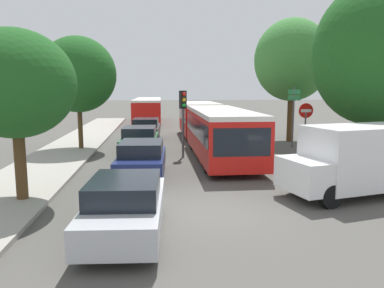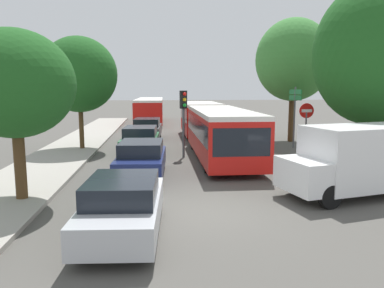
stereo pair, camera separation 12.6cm
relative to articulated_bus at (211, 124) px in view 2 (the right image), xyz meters
The scene contains 16 objects.
ground_plane 11.86m from the articulated_bus, 99.33° to the right, with size 200.00×200.00×0.00m, color #4F4C47.
kerb_strip_left 8.55m from the articulated_bus, 164.00° to the left, with size 3.20×37.89×0.14m, color #9E998E.
articulated_bus is the anchor object (origin of this frame).
city_bus_rear 16.73m from the articulated_bus, 103.41° to the left, with size 2.75×11.49×2.46m.
queued_car_silver 13.67m from the articulated_bus, 106.98° to the right, with size 1.96×4.18×1.42m.
queued_car_navy 8.06m from the articulated_bus, 118.14° to the right, with size 2.00×4.26×1.45m.
queued_car_green 4.45m from the articulated_bus, 157.33° to the right, with size 2.04×4.34×1.48m.
queued_car_graphite 5.56m from the articulated_bus, 134.15° to the left, with size 2.03×4.33×1.47m.
white_van 10.92m from the articulated_bus, 71.31° to the right, with size 5.32×3.08×2.31m.
traffic_light 3.65m from the articulated_bus, 121.45° to the right, with size 0.38×0.40×3.40m.
no_entry_sign 6.18m from the articulated_bus, 51.37° to the right, with size 0.70×0.08×2.82m.
direction_sign_post 5.08m from the articulated_bus, ahead, with size 0.25×1.40×3.60m.
tree_left_near 12.73m from the articulated_bus, 125.79° to the right, with size 3.55×3.55×5.28m.
tree_left_mid 7.91m from the articulated_bus, behind, with size 4.19×4.19×6.35m.
tree_right_near 9.40m from the articulated_bus, 45.84° to the right, with size 5.04×5.04×8.00m.
tree_right_mid 7.07m from the articulated_bus, 20.90° to the left, with size 4.88×4.88×7.97m.
Camera 2 is at (-1.24, -10.22, 3.53)m, focal length 35.00 mm.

